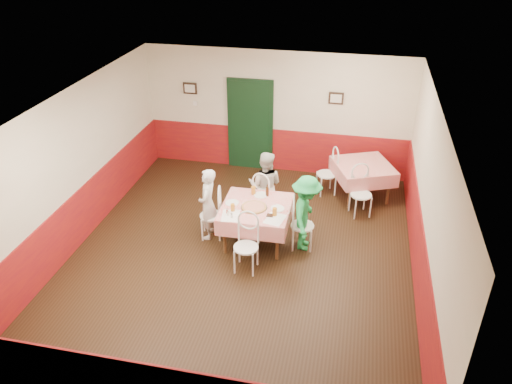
% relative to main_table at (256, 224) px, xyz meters
% --- Properties ---
extents(floor, '(7.00, 7.00, 0.00)m').
position_rel_main_table_xyz_m(floor, '(-0.17, -0.46, -0.38)').
color(floor, black).
rests_on(floor, ground).
extents(ceiling, '(7.00, 7.00, 0.00)m').
position_rel_main_table_xyz_m(ceiling, '(-0.17, -0.46, 2.42)').
color(ceiling, white).
rests_on(ceiling, back_wall).
extents(back_wall, '(6.00, 0.10, 2.80)m').
position_rel_main_table_xyz_m(back_wall, '(-0.17, 3.04, 1.02)').
color(back_wall, beige).
rests_on(back_wall, ground).
extents(front_wall, '(6.00, 0.10, 2.80)m').
position_rel_main_table_xyz_m(front_wall, '(-0.17, -3.96, 1.02)').
color(front_wall, beige).
rests_on(front_wall, ground).
extents(left_wall, '(0.10, 7.00, 2.80)m').
position_rel_main_table_xyz_m(left_wall, '(-3.17, -0.46, 1.02)').
color(left_wall, beige).
rests_on(left_wall, ground).
extents(right_wall, '(0.10, 7.00, 2.80)m').
position_rel_main_table_xyz_m(right_wall, '(2.83, -0.46, 1.02)').
color(right_wall, beige).
rests_on(right_wall, ground).
extents(wainscot_back, '(6.00, 0.03, 1.00)m').
position_rel_main_table_xyz_m(wainscot_back, '(-0.17, 3.02, 0.12)').
color(wainscot_back, maroon).
rests_on(wainscot_back, ground).
extents(wainscot_left, '(0.03, 7.00, 1.00)m').
position_rel_main_table_xyz_m(wainscot_left, '(-3.16, -0.46, 0.12)').
color(wainscot_left, maroon).
rests_on(wainscot_left, ground).
extents(wainscot_right, '(0.03, 7.00, 1.00)m').
position_rel_main_table_xyz_m(wainscot_right, '(2.81, -0.46, 0.12)').
color(wainscot_right, maroon).
rests_on(wainscot_right, ground).
extents(door, '(0.96, 0.06, 2.10)m').
position_rel_main_table_xyz_m(door, '(-0.77, 2.99, 0.68)').
color(door, black).
rests_on(door, ground).
extents(picture_left, '(0.32, 0.03, 0.26)m').
position_rel_main_table_xyz_m(picture_left, '(-2.17, 2.99, 1.48)').
color(picture_left, black).
rests_on(picture_left, back_wall).
extents(picture_right, '(0.32, 0.03, 0.26)m').
position_rel_main_table_xyz_m(picture_right, '(1.13, 2.99, 1.48)').
color(picture_right, black).
rests_on(picture_right, back_wall).
extents(thermostat, '(0.10, 0.03, 0.10)m').
position_rel_main_table_xyz_m(thermostat, '(-2.07, 2.99, 1.12)').
color(thermostat, white).
rests_on(thermostat, back_wall).
extents(main_table, '(1.23, 1.23, 0.77)m').
position_rel_main_table_xyz_m(main_table, '(0.00, 0.00, 0.00)').
color(main_table, red).
rests_on(main_table, ground).
extents(second_table, '(1.47, 1.47, 0.77)m').
position_rel_main_table_xyz_m(second_table, '(1.85, 2.11, 0.00)').
color(second_table, red).
rests_on(second_table, ground).
extents(chair_left, '(0.49, 0.49, 0.90)m').
position_rel_main_table_xyz_m(chair_left, '(-0.85, -0.01, 0.08)').
color(chair_left, white).
rests_on(chair_left, ground).
extents(chair_right, '(0.47, 0.47, 0.90)m').
position_rel_main_table_xyz_m(chair_right, '(0.85, 0.01, 0.08)').
color(chair_right, white).
rests_on(chair_right, ground).
extents(chair_far, '(0.50, 0.50, 0.90)m').
position_rel_main_table_xyz_m(chair_far, '(-0.01, 0.85, 0.08)').
color(chair_far, white).
rests_on(chair_far, ground).
extents(chair_near, '(0.43, 0.43, 0.90)m').
position_rel_main_table_xyz_m(chair_near, '(0.01, -0.85, 0.08)').
color(chair_near, white).
rests_on(chair_near, ground).
extents(chair_second_a, '(0.55, 0.55, 0.90)m').
position_rel_main_table_xyz_m(chair_second_a, '(1.10, 2.11, 0.08)').
color(chair_second_a, white).
rests_on(chair_second_a, ground).
extents(chair_second_b, '(0.55, 0.55, 0.90)m').
position_rel_main_table_xyz_m(chair_second_b, '(1.85, 1.36, 0.08)').
color(chair_second_b, white).
rests_on(chair_second_b, ground).
extents(pizza, '(0.45, 0.45, 0.03)m').
position_rel_main_table_xyz_m(pizza, '(-0.02, -0.06, 0.40)').
color(pizza, '#B74723').
rests_on(pizza, main_table).
extents(plate_left, '(0.25, 0.25, 0.01)m').
position_rel_main_table_xyz_m(plate_left, '(-0.45, 0.01, 0.39)').
color(plate_left, white).
rests_on(plate_left, main_table).
extents(plate_right, '(0.25, 0.25, 0.01)m').
position_rel_main_table_xyz_m(plate_right, '(0.39, -0.01, 0.39)').
color(plate_right, white).
rests_on(plate_right, main_table).
extents(plate_far, '(0.25, 0.25, 0.01)m').
position_rel_main_table_xyz_m(plate_far, '(0.00, 0.39, 0.39)').
color(plate_far, white).
rests_on(plate_far, main_table).
extents(glass_a, '(0.07, 0.07, 0.14)m').
position_rel_main_table_xyz_m(glass_a, '(-0.37, -0.24, 0.45)').
color(glass_a, '#BF7219').
rests_on(glass_a, main_table).
extents(glass_b, '(0.08, 0.08, 0.14)m').
position_rel_main_table_xyz_m(glass_b, '(0.38, -0.24, 0.46)').
color(glass_b, '#BF7219').
rests_on(glass_b, main_table).
extents(glass_c, '(0.08, 0.08, 0.15)m').
position_rel_main_table_xyz_m(glass_c, '(-0.14, 0.42, 0.46)').
color(glass_c, '#BF7219').
rests_on(glass_c, main_table).
extents(beer_bottle, '(0.06, 0.06, 0.21)m').
position_rel_main_table_xyz_m(beer_bottle, '(0.13, 0.41, 0.49)').
color(beer_bottle, '#381C0A').
rests_on(beer_bottle, main_table).
extents(shaker_a, '(0.04, 0.04, 0.09)m').
position_rel_main_table_xyz_m(shaker_a, '(-0.41, -0.42, 0.43)').
color(shaker_a, silver).
rests_on(shaker_a, main_table).
extents(shaker_b, '(0.04, 0.04, 0.09)m').
position_rel_main_table_xyz_m(shaker_b, '(-0.33, -0.47, 0.43)').
color(shaker_b, silver).
rests_on(shaker_b, main_table).
extents(shaker_c, '(0.04, 0.04, 0.09)m').
position_rel_main_table_xyz_m(shaker_c, '(-0.44, -0.34, 0.43)').
color(shaker_c, '#B23319').
rests_on(shaker_c, main_table).
extents(menu_left, '(0.36, 0.44, 0.00)m').
position_rel_main_table_xyz_m(menu_left, '(-0.37, -0.41, 0.39)').
color(menu_left, white).
rests_on(menu_left, main_table).
extents(menu_right, '(0.37, 0.45, 0.00)m').
position_rel_main_table_xyz_m(menu_right, '(0.41, -0.36, 0.39)').
color(menu_right, white).
rests_on(menu_right, main_table).
extents(wallet, '(0.11, 0.09, 0.02)m').
position_rel_main_table_xyz_m(wallet, '(0.30, -0.27, 0.40)').
color(wallet, black).
rests_on(wallet, main_table).
extents(diner_left, '(0.36, 0.52, 1.39)m').
position_rel_main_table_xyz_m(diner_left, '(-0.90, -0.01, 0.32)').
color(diner_left, gray).
rests_on(diner_left, ground).
extents(diner_far, '(0.69, 0.54, 1.40)m').
position_rel_main_table_xyz_m(diner_far, '(-0.01, 0.90, 0.33)').
color(diner_far, gray).
rests_on(diner_far, ground).
extents(diner_right, '(0.53, 0.93, 1.43)m').
position_rel_main_table_xyz_m(diner_right, '(0.90, 0.01, 0.34)').
color(diner_right, gray).
rests_on(diner_right, ground).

